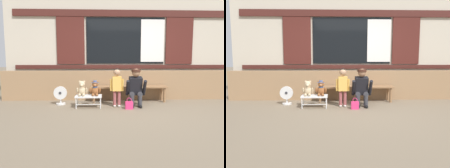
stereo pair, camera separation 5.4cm
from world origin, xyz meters
The scene contains 11 objects.
ground_plane centered at (0.00, 0.00, 0.00)m, with size 60.00×60.00×0.00m, color #756651.
brick_low_wall centered at (0.00, 1.43, 0.42)m, with size 7.20×0.25×0.85m, color #997551.
shop_facade centered at (0.00, 1.94, 1.86)m, with size 7.34×0.26×3.71m.
wooden_bench_long centered at (0.02, 1.06, 0.37)m, with size 2.10×0.40×0.44m.
small_display_bench centered at (-1.04, 0.37, 0.27)m, with size 0.64×0.36×0.30m.
teddy_bear_plain centered at (-1.20, 0.38, 0.46)m, with size 0.28×0.26×0.36m.
teddy_bear_with_hat centered at (-0.88, 0.38, 0.47)m, with size 0.28×0.27×0.36m.
child_standing centered at (-0.35, 0.43, 0.59)m, with size 0.35×0.18×0.96m.
adult_crouching centered at (0.13, 0.46, 0.48)m, with size 0.50×0.49×0.95m.
handbag_on_ground centered at (-0.07, 0.18, 0.10)m, with size 0.18×0.11×0.27m.
floor_fan centered at (-1.81, 0.74, 0.24)m, with size 0.34×0.24×0.48m.
Camera 1 is at (-0.67, -4.59, 1.16)m, focal length 32.91 mm.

